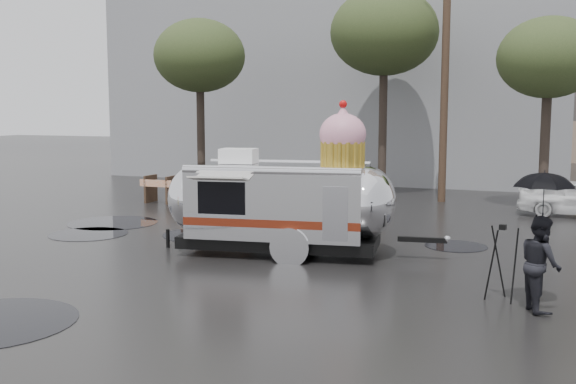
% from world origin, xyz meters
% --- Properties ---
extents(ground, '(120.00, 120.00, 0.00)m').
position_xyz_m(ground, '(0.00, 0.00, 0.00)').
color(ground, black).
rests_on(ground, ground).
extents(puddles, '(12.20, 11.55, 0.01)m').
position_xyz_m(puddles, '(-3.51, 1.73, 0.01)').
color(puddles, black).
rests_on(puddles, ground).
extents(grey_building, '(22.00, 12.00, 13.00)m').
position_xyz_m(grey_building, '(-4.00, 24.00, 6.50)').
color(grey_building, slate).
rests_on(grey_building, ground).
extents(utility_pole, '(1.60, 0.28, 9.00)m').
position_xyz_m(utility_pole, '(2.50, 14.00, 4.62)').
color(utility_pole, '#473323').
rests_on(utility_pole, ground).
extents(tree_left, '(3.64, 3.64, 6.95)m').
position_xyz_m(tree_left, '(-7.00, 13.00, 5.48)').
color(tree_left, '#382D26').
rests_on(tree_left, ground).
extents(tree_mid, '(4.20, 4.20, 8.03)m').
position_xyz_m(tree_mid, '(0.00, 15.00, 6.34)').
color(tree_mid, '#382D26').
rests_on(tree_mid, ground).
extents(tree_right, '(3.36, 3.36, 6.42)m').
position_xyz_m(tree_right, '(6.00, 13.00, 5.06)').
color(tree_right, '#382D26').
rests_on(tree_right, ground).
extents(barricade_row, '(4.30, 0.80, 1.00)m').
position_xyz_m(barricade_row, '(-5.55, 9.96, 0.52)').
color(barricade_row, '#473323').
rests_on(barricade_row, ground).
extents(airstream_trailer, '(6.79, 3.21, 3.68)m').
position_xyz_m(airstream_trailer, '(0.33, 3.48, 1.29)').
color(airstream_trailer, silver).
rests_on(airstream_trailer, ground).
extents(person_right, '(0.70, 0.89, 1.63)m').
position_xyz_m(person_right, '(6.06, 0.76, 0.82)').
color(person_right, black).
rests_on(person_right, ground).
extents(umbrella_black, '(1.25, 1.25, 2.40)m').
position_xyz_m(umbrella_black, '(6.06, 0.76, 1.98)').
color(umbrella_black, black).
rests_on(umbrella_black, ground).
extents(tripod, '(0.55, 0.56, 1.39)m').
position_xyz_m(tripod, '(5.41, 1.18, 0.80)').
color(tripod, black).
rests_on(tripod, ground).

